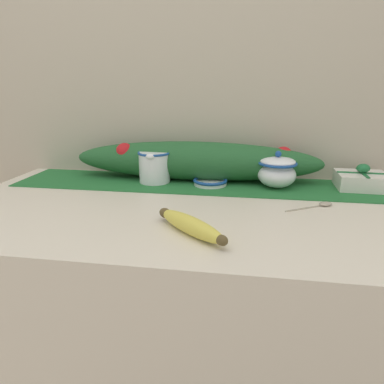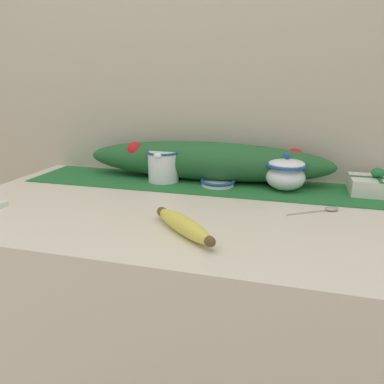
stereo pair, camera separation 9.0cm
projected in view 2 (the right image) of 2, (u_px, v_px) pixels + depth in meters
The scene contains 10 objects.
countertop at pixel (184, 337), 1.08m from camera, with size 1.30×0.69×0.89m, color beige.
back_wall at pixel (212, 88), 1.20m from camera, with size 2.10×0.04×2.40m, color #B7AD99.
table_runner at pixel (201, 184), 1.15m from camera, with size 1.19×0.24×0.00m, color #236B33.
cream_pitcher at pixel (163, 165), 1.17m from camera, with size 0.11×0.13×0.11m.
sugar_bowl at pixel (286, 173), 1.07m from camera, with size 0.12×0.12×0.12m.
small_dish at pixel (218, 182), 1.12m from camera, with size 0.11×0.11×0.02m.
banana at pixel (183, 225), 0.76m from camera, with size 0.19×0.17×0.04m.
spoon at pixel (329, 209), 0.90m from camera, with size 0.14×0.09×0.01m.
gift_box at pixel (376, 185), 1.03m from camera, with size 0.16×0.13×0.08m.
poinsettia_garland at pixel (205, 161), 1.18m from camera, with size 0.86×0.15×0.13m.
Camera 2 is at (0.26, -0.86, 1.21)m, focal length 32.00 mm.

